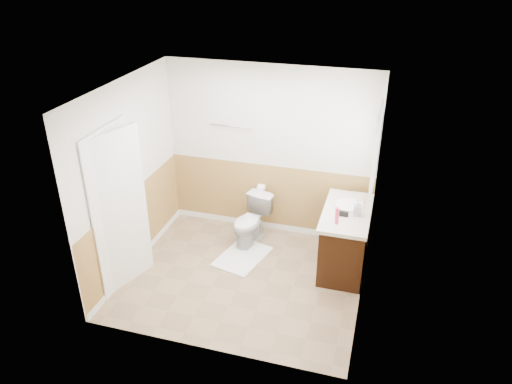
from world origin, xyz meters
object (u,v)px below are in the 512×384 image
(toilet, at_px, (251,221))
(soap_dispenser, at_px, (358,208))
(bath_mat, at_px, (242,256))
(lotion_bottle, at_px, (337,216))
(vanity_cabinet, at_px, (345,241))

(toilet, distance_m, soap_dispenser, 1.63)
(bath_mat, distance_m, lotion_bottle, 1.59)
(toilet, distance_m, lotion_bottle, 1.51)
(vanity_cabinet, distance_m, soap_dispenser, 0.57)
(bath_mat, bearing_deg, vanity_cabinet, 7.80)
(soap_dispenser, bearing_deg, vanity_cabinet, 150.19)
(vanity_cabinet, bearing_deg, soap_dispenser, -29.81)
(toilet, bearing_deg, lotion_bottle, -9.70)
(bath_mat, relative_size, lotion_bottle, 3.64)
(lotion_bottle, bearing_deg, bath_mat, 172.72)
(toilet, relative_size, lotion_bottle, 3.16)
(vanity_cabinet, bearing_deg, bath_mat, -172.20)
(soap_dispenser, bearing_deg, toilet, 169.21)
(lotion_bottle, xyz_separation_m, soap_dispenser, (0.22, 0.28, -0.01))
(bath_mat, height_order, soap_dispenser, soap_dispenser)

